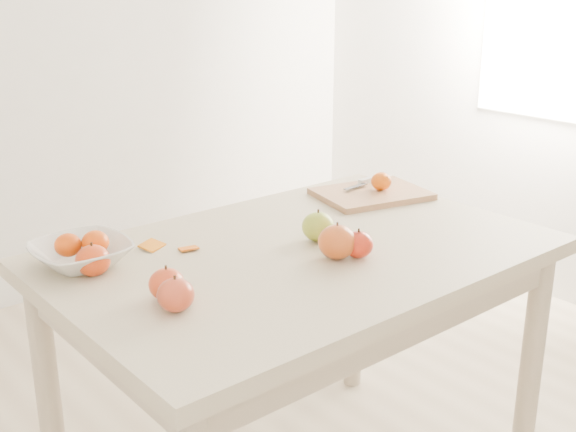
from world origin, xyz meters
TOP-DOWN VIEW (x-y plane):
  - table at (0.00, 0.00)m, footprint 1.20×0.80m
  - cutting_board at (0.44, 0.19)m, footprint 0.36×0.30m
  - board_tangerine at (0.47, 0.18)m, footprint 0.06×0.06m
  - fruit_bowl at (-0.46, 0.24)m, footprint 0.22×0.22m
  - bowl_tangerine_near at (-0.48, 0.25)m, footprint 0.06×0.06m
  - bowl_tangerine_far at (-0.43, 0.23)m, footprint 0.06×0.06m
  - orange_peel_a at (-0.28, 0.24)m, footprint 0.07×0.07m
  - orange_peel_b at (-0.22, 0.16)m, footprint 0.05×0.05m
  - paring_knife at (0.49, 0.26)m, footprint 0.17×0.05m
  - apple_green at (0.07, 0.01)m, footprint 0.08×0.08m
  - apple_red_c at (0.02, -0.10)m, footprint 0.09×0.09m
  - apple_red_b at (-0.40, -0.05)m, footprint 0.07×0.07m
  - apple_red_d at (-0.42, -0.10)m, footprint 0.08×0.08m
  - apple_red_a at (-0.46, 0.17)m, footprint 0.08×0.08m
  - apple_red_e at (0.06, -0.13)m, footprint 0.07×0.07m

SIDE VIEW (x-z plane):
  - table at x=0.00m, z-range 0.28..1.03m
  - orange_peel_a at x=-0.28m, z-range 0.75..0.76m
  - orange_peel_b at x=-0.22m, z-range 0.75..0.76m
  - cutting_board at x=0.44m, z-range 0.75..0.77m
  - paring_knife at x=0.49m, z-range 0.77..0.78m
  - fruit_bowl at x=-0.46m, z-range 0.75..0.80m
  - apple_red_e at x=0.06m, z-range 0.75..0.81m
  - apple_red_b at x=-0.40m, z-range 0.75..0.82m
  - apple_red_d at x=-0.42m, z-range 0.75..0.82m
  - apple_red_a at x=-0.46m, z-range 0.75..0.82m
  - apple_green at x=0.07m, z-range 0.75..0.82m
  - apple_red_c at x=0.02m, z-range 0.75..0.83m
  - board_tangerine at x=0.47m, z-range 0.77..0.82m
  - bowl_tangerine_near at x=-0.48m, z-range 0.78..0.83m
  - bowl_tangerine_far at x=-0.43m, z-range 0.78..0.83m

